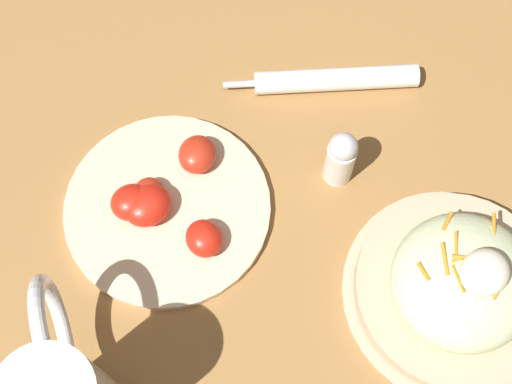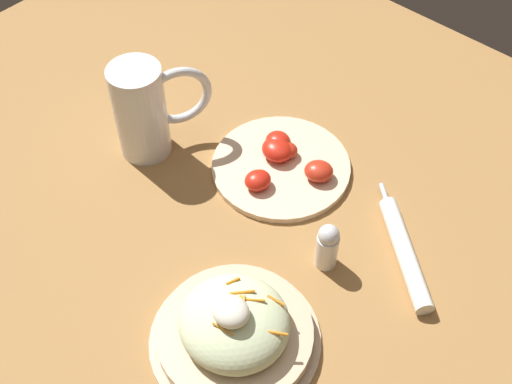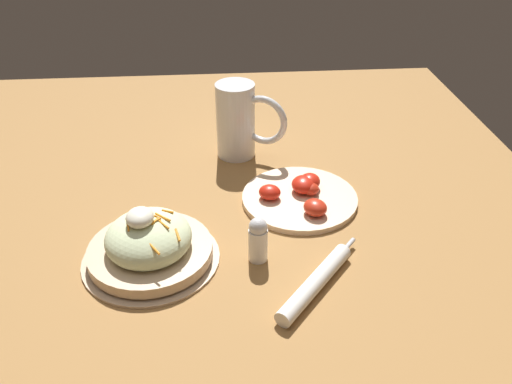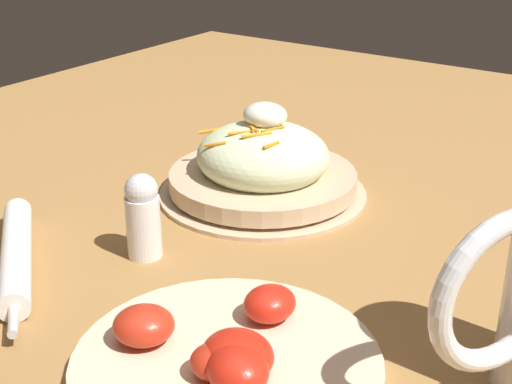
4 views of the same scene
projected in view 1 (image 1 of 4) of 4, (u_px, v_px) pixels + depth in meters
The scene contains 5 objects.
ground_plane at pixel (331, 342), 0.71m from camera, with size 1.43×1.43×0.00m, color #9E703D.
salad_plate at pixel (459, 285), 0.70m from camera, with size 0.22×0.22×0.10m.
napkin_roll at pixel (335, 79), 0.81m from camera, with size 0.18×0.15×0.03m.
tomato_plate at pixel (166, 205), 0.75m from camera, with size 0.22×0.22×0.04m.
salt_shaker at pixel (341, 158), 0.74m from camera, with size 0.03×0.03×0.08m.
Camera 1 is at (-0.15, -0.05, 0.71)m, focal length 50.25 mm.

